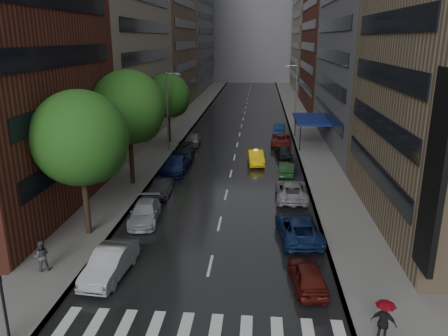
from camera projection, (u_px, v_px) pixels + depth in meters
The scene contains 20 objects.
ground at pixel (201, 306), 21.62m from camera, with size 220.00×220.00×0.00m, color gray.
road at pixel (243, 121), 69.35m from camera, with size 14.00×140.00×0.01m, color black.
sidewalk_left at pixel (187, 120), 70.04m from camera, with size 4.00×140.00×0.15m, color gray.
sidewalk_right at pixel (300, 121), 68.62m from camera, with size 4.00×140.00×0.15m, color gray.
crosswalk at pixel (200, 332), 19.70m from camera, with size 13.15×2.80×0.01m.
buildings_left at pixel (158, 18), 74.32m from camera, with size 8.00×108.00×38.00m.
buildings_right at pixel (339, 23), 70.24m from camera, with size 8.05×109.10×36.00m.
building_far at pixel (253, 26), 129.65m from camera, with size 40.00×14.00×32.00m, color slate.
tree_near at pixel (80, 138), 27.52m from camera, with size 6.11×6.11×9.74m.
tree_mid at pixel (128, 107), 37.45m from camera, with size 6.41×6.41×10.22m.
tree_far at pixel (168, 96), 53.39m from camera, with size 5.42×5.42×8.63m.
taxi at pixel (256, 157), 45.66m from camera, with size 1.53×4.40×1.45m, color yellow.
parked_cars_left at pixel (168, 176), 39.35m from camera, with size 2.45×35.56×1.60m.
parked_cars_right at pixel (288, 173), 40.23m from camera, with size 3.08×43.15×1.55m.
ped_black_umbrella at pixel (41, 251), 24.31m from camera, with size 1.07×0.98×2.09m.
ped_red_umbrella at pixel (384, 318), 18.56m from camera, with size 1.16×0.87×2.01m.
traffic_light at pixel (4, 306), 17.89m from camera, with size 0.18×0.15×3.45m.
street_lamp_left at pixel (168, 110), 49.46m from camera, with size 1.74×0.22×9.00m.
street_lamp_right at pixel (295, 95), 62.56m from camera, with size 1.74×0.22×9.00m.
awning at pixel (311, 119), 53.42m from camera, with size 4.00×8.00×3.12m.
Camera 1 is at (2.68, -18.58, 12.78)m, focal length 35.00 mm.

